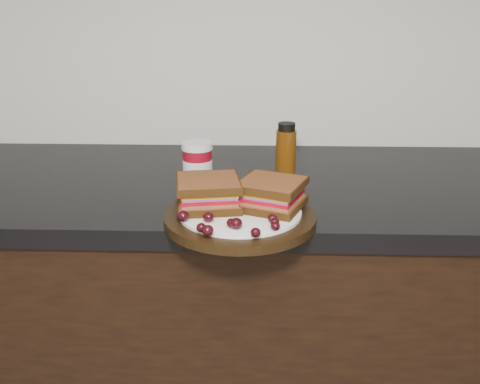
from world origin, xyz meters
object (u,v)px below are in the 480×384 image
(plate, at_px, (240,218))
(condiment_jar, at_px, (198,164))
(sandwich_left, at_px, (208,193))
(oil_bottle, at_px, (286,151))

(plate, relative_size, condiment_jar, 2.82)
(sandwich_left, xyz_separation_m, oil_bottle, (0.16, 0.25, 0.01))
(plate, relative_size, sandwich_left, 2.41)
(sandwich_left, relative_size, condiment_jar, 1.17)
(sandwich_left, height_order, condiment_jar, condiment_jar)
(condiment_jar, height_order, oil_bottle, oil_bottle)
(plate, xyz_separation_m, oil_bottle, (0.10, 0.27, 0.06))
(sandwich_left, relative_size, oil_bottle, 0.90)
(condiment_jar, bearing_deg, plate, -63.95)
(plate, bearing_deg, oil_bottle, 70.25)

